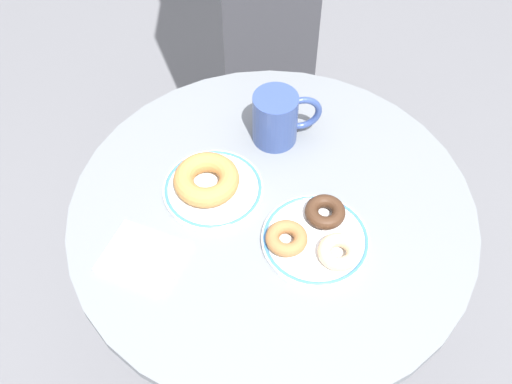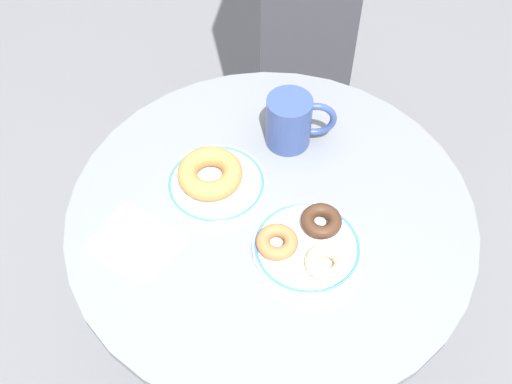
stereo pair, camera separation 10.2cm
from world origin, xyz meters
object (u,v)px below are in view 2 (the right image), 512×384
Objects in this scene: cafe_table at (269,283)px; paper_napkin at (136,241)px; plate_right at (306,248)px; donut_old_fashioned at (210,173)px; donut_glazed at (328,262)px; donut_cinnamon at (277,242)px; coffee_mug at (291,121)px; plate_left at (216,184)px; donut_chocolate at (321,221)px.

paper_napkin is (-0.08, -0.22, 0.26)m from cafe_table.
plate_right is at bearing 51.34° from paper_napkin.
donut_old_fashioned is (-0.20, -0.05, 0.02)m from plate_right.
donut_glazed is 0.09m from donut_cinnamon.
coffee_mug is (-0.11, 0.12, 0.30)m from cafe_table.
cafe_table is at bearing 179.37° from plate_right.
plate_left is 0.98× the size of plate_right.
paper_napkin is (-0.15, -0.26, -0.02)m from donut_chocolate.
donut_glazed is 1.00× the size of donut_chocolate.
donut_chocolate is 0.55× the size of paper_napkin.
donut_cinnamon is (-0.01, -0.08, 0.00)m from donut_chocolate.
paper_napkin is at bearing -109.34° from cafe_table.
coffee_mug is at bearing 95.17° from paper_napkin.
plate_right is at bearing 13.34° from plate_left.
plate_left is 2.56× the size of donut_glazed.
donut_cinnamon is 0.59× the size of coffee_mug.
donut_cinnamon is 0.23m from paper_napkin.
coffee_mug is (-0.01, 0.17, 0.04)m from plate_left.
coffee_mug is at bearing 154.34° from donut_glazed.
cafe_table is 10.49× the size of donut_glazed.
donut_cinnamon is at bearing -42.60° from coffee_mug.
donut_glazed is 0.31m from paper_napkin.
paper_napkin is (-0.15, -0.18, -0.02)m from donut_cinnamon.
donut_old_fashioned is (-0.01, -0.01, 0.02)m from plate_left.
donut_chocolate is at bearing 27.14° from plate_left.
plate_left is at bearing -177.47° from donut_cinnamon.
plate_right is at bearing -67.23° from donut_chocolate.
cafe_table is at bearing -179.44° from donut_glazed.
donut_cinnamon reaches higher than paper_napkin.
donut_chocolate is (0.18, 0.09, 0.02)m from plate_left.
donut_glazed is at bearing 2.99° from plate_right.
donut_cinnamon reaches higher than cafe_table.
donut_old_fashioned reaches higher than plate_right.
plate_right is (0.10, -0.00, 0.26)m from cafe_table.
donut_glazed reaches higher than cafe_table.
donut_glazed is at bearing -32.12° from donut_chocolate.
donut_old_fashioned is at bearing -165.84° from plate_right.
donut_old_fashioned is 0.99× the size of coffee_mug.
donut_chocolate is (0.08, 0.04, 0.28)m from cafe_table.
plate_right is at bearing -31.16° from coffee_mug.
plate_right is 2.61× the size of donut_cinnamon.
donut_chocolate is at bearing 83.46° from donut_cinnamon.
plate_left is 0.03m from donut_old_fashioned.
plate_right is at bearing -0.63° from cafe_table.
donut_cinnamon is at bearing -151.42° from donut_glazed.
donut_glazed is 0.55× the size of paper_napkin.
cafe_table is at bearing 70.66° from paper_napkin.
donut_chocolate is at bearing 112.77° from plate_right.
donut_glazed is 1.00× the size of donut_cinnamon.
donut_glazed is at bearing 12.10° from donut_old_fashioned.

